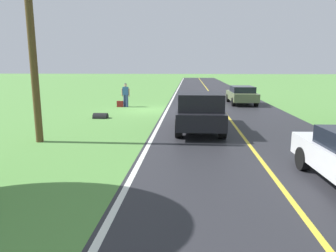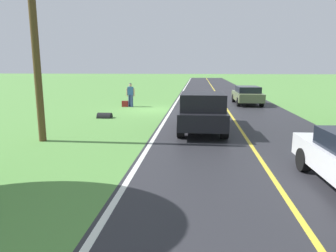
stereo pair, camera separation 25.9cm
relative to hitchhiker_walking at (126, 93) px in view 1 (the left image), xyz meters
name	(u,v)px [view 1 (the left image)]	position (x,y,z in m)	size (l,w,h in m)	color
ground_plane	(147,110)	(-1.80, 1.57, -0.98)	(200.00, 200.00, 0.00)	#568E42
road_surface	(224,111)	(-6.94, 1.57, -0.98)	(8.00, 120.00, 0.00)	#28282D
lane_edge_line	(167,110)	(-3.12, 1.57, -0.98)	(0.16, 117.60, 0.00)	silver
lane_centre_line	(224,111)	(-6.94, 1.57, -0.98)	(0.14, 117.60, 0.00)	gold
hitchhiker_walking	(126,93)	(0.00, 0.00, 0.00)	(0.62, 0.51, 1.75)	navy
suitcase_carried	(120,104)	(0.42, 0.09, -0.76)	(0.20, 0.46, 0.44)	maroon
pickup_truck_passing	(200,110)	(-5.13, 8.19, -0.01)	(2.10, 5.40, 1.82)	black
sedan_near_oncoming	(242,94)	(-8.75, -2.30, -0.23)	(1.99, 4.43, 1.41)	#66754C
utility_pole_roadside	(31,33)	(1.24, 10.72, 3.17)	(0.28, 0.28, 8.31)	brown
drainage_culvert	(101,118)	(0.44, 5.05, -0.98)	(0.60, 0.60, 0.80)	black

